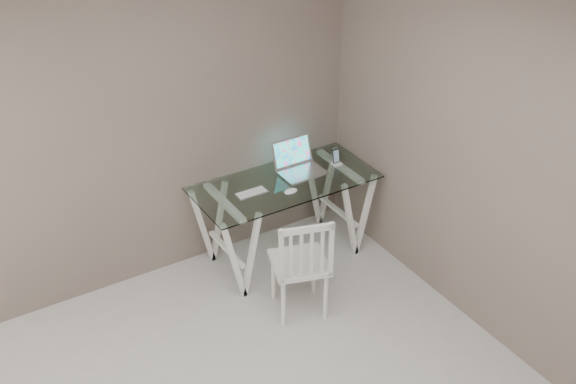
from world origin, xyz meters
name	(u,v)px	position (x,y,z in m)	size (l,w,h in m)	color
room	(257,242)	(-0.06, 0.02, 1.72)	(4.50, 4.52, 2.71)	#B7B4AF
desk	(285,219)	(1.20, 1.85, 0.38)	(1.50, 0.70, 0.75)	silver
chair	(302,263)	(0.92, 1.14, 0.49)	(0.51, 0.51, 0.89)	white
laptop	(298,164)	(1.39, 1.95, 0.81)	(0.36, 0.33, 0.25)	silver
keyboard	(251,193)	(0.88, 1.83, 0.75)	(0.26, 0.11, 0.01)	silver
mouse	(291,191)	(1.15, 1.67, 0.76)	(0.12, 0.07, 0.04)	white
phone_dock	(336,160)	(1.72, 1.87, 0.78)	(0.07, 0.07, 0.14)	white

